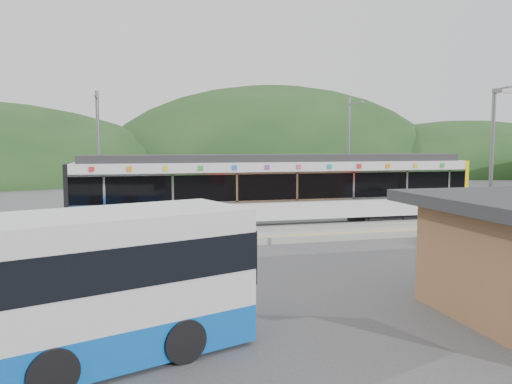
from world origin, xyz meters
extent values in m
plane|color=#4C4C4F|center=(0.00, 0.00, 0.00)|extent=(120.00, 120.00, 0.00)
ellipsoid|color=#1E3D19|center=(16.00, 54.00, 0.00)|extent=(52.00, 39.00, 26.00)
ellipsoid|color=#1E3D19|center=(45.00, 48.00, 0.00)|extent=(44.00, 33.00, 16.00)
cube|color=#9E9E99|center=(0.00, 3.30, 0.15)|extent=(26.00, 3.20, 0.30)
cube|color=yellow|center=(0.00, 2.00, 0.30)|extent=(26.00, 0.10, 0.01)
cube|color=black|center=(-4.10, 6.00, 0.30)|extent=(3.20, 2.20, 0.56)
cube|color=black|center=(7.90, 6.00, 0.30)|extent=(3.20, 2.20, 0.56)
cube|color=silver|center=(1.90, 6.00, 1.04)|extent=(20.00, 2.90, 0.92)
cube|color=black|center=(1.90, 6.00, 2.23)|extent=(20.00, 2.96, 1.45)
cube|color=silver|center=(1.90, 4.50, 1.55)|extent=(20.00, 0.05, 0.10)
cube|color=silver|center=(1.90, 4.50, 2.90)|extent=(20.00, 0.05, 0.10)
cube|color=silver|center=(1.90, 6.00, 3.17)|extent=(20.00, 2.90, 0.45)
cube|color=#2D2D30|center=(1.90, 6.00, 3.58)|extent=(19.40, 2.50, 0.36)
cube|color=yellow|center=(12.02, 6.00, 1.90)|extent=(0.24, 2.92, 3.00)
cube|color=black|center=(-8.20, 6.00, 1.90)|extent=(0.20, 2.92, 3.00)
cube|color=silver|center=(-6.60, 4.50, 2.23)|extent=(0.10, 0.05, 1.35)
cube|color=silver|center=(-3.60, 4.50, 2.23)|extent=(0.10, 0.05, 1.35)
cube|color=silver|center=(-0.60, 4.50, 2.23)|extent=(0.10, 0.05, 1.35)
cube|color=silver|center=(2.40, 4.50, 2.23)|extent=(0.10, 0.05, 1.35)
cube|color=silver|center=(5.40, 4.50, 2.23)|extent=(0.10, 0.05, 1.35)
cube|color=silver|center=(8.40, 4.50, 2.23)|extent=(0.10, 0.05, 1.35)
cube|color=silver|center=(10.90, 4.50, 2.23)|extent=(0.10, 0.05, 1.35)
cube|color=red|center=(-7.10, 4.51, 3.18)|extent=(0.22, 0.04, 0.22)
cube|color=orange|center=(-5.50, 4.51, 3.18)|extent=(0.22, 0.04, 0.22)
cube|color=yellow|center=(-3.90, 4.51, 3.18)|extent=(0.22, 0.04, 0.22)
cube|color=green|center=(-2.30, 4.51, 3.18)|extent=(0.22, 0.04, 0.22)
cube|color=blue|center=(-0.70, 4.51, 3.18)|extent=(0.22, 0.04, 0.22)
cube|color=purple|center=(0.90, 4.51, 3.18)|extent=(0.22, 0.04, 0.22)
cube|color=#E54C8C|center=(2.50, 4.51, 3.18)|extent=(0.22, 0.04, 0.22)
cube|color=#19A5A5|center=(4.10, 4.51, 3.18)|extent=(0.22, 0.04, 0.22)
cube|color=red|center=(5.70, 4.51, 3.18)|extent=(0.22, 0.04, 0.22)
cube|color=orange|center=(7.30, 4.51, 3.18)|extent=(0.22, 0.04, 0.22)
cube|color=yellow|center=(8.90, 4.51, 3.18)|extent=(0.22, 0.04, 0.22)
cube|color=green|center=(10.50, 4.51, 3.18)|extent=(0.22, 0.04, 0.22)
cylinder|color=slate|center=(-7.00, 8.60, 3.50)|extent=(0.18, 0.18, 7.00)
cube|color=slate|center=(-7.00, 7.80, 6.60)|extent=(0.08, 1.80, 0.08)
cylinder|color=slate|center=(7.00, 8.60, 3.50)|extent=(0.18, 0.18, 7.00)
cube|color=slate|center=(7.00, 7.80, 6.60)|extent=(0.08, 1.80, 0.08)
cylinder|color=black|center=(-7.30, -8.68, 0.44)|extent=(1.67, 2.69, 0.87)
cylinder|color=black|center=(-5.01, -7.87, 0.44)|extent=(1.67, 2.69, 0.87)
cylinder|color=slate|center=(5.41, -5.17, 2.99)|extent=(0.12, 0.12, 5.98)
cube|color=slate|center=(5.41, -5.61, 5.88)|extent=(0.35, 1.00, 0.12)
camera|label=1|loc=(-5.64, -18.38, 4.22)|focal=35.00mm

